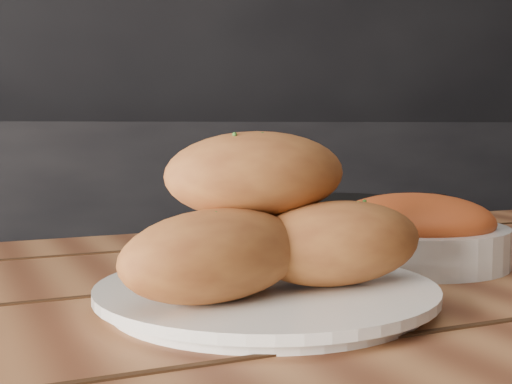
{
  "coord_description": "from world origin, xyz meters",
  "views": [
    {
      "loc": [
        -0.09,
        0.14,
        0.89
      ],
      "look_at": [
        0.15,
        0.67,
        0.84
      ],
      "focal_mm": 50.0,
      "sensor_mm": 36.0,
      "label": 1
    }
  ],
  "objects_px": {
    "bowl": "(415,233)",
    "plate": "(266,295)",
    "bread_rolls": "(262,227)",
    "skillet": "(329,220)"
  },
  "relations": [
    {
      "from": "bowl",
      "to": "plate",
      "type": "bearing_deg",
      "value": -155.76
    },
    {
      "from": "bowl",
      "to": "bread_rolls",
      "type": "bearing_deg",
      "value": -155.58
    },
    {
      "from": "plate",
      "to": "skillet",
      "type": "distance_m",
      "value": 0.35
    },
    {
      "from": "bread_rolls",
      "to": "bowl",
      "type": "height_order",
      "value": "bread_rolls"
    },
    {
      "from": "plate",
      "to": "bread_rolls",
      "type": "xyz_separation_m",
      "value": [
        -0.01,
        -0.0,
        0.06
      ]
    },
    {
      "from": "plate",
      "to": "skillet",
      "type": "height_order",
      "value": "skillet"
    },
    {
      "from": "plate",
      "to": "bread_rolls",
      "type": "distance_m",
      "value": 0.06
    },
    {
      "from": "skillet",
      "to": "bowl",
      "type": "relative_size",
      "value": 2.13
    },
    {
      "from": "bread_rolls",
      "to": "skillet",
      "type": "relative_size",
      "value": 0.65
    },
    {
      "from": "plate",
      "to": "bread_rolls",
      "type": "relative_size",
      "value": 1.02
    }
  ]
}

